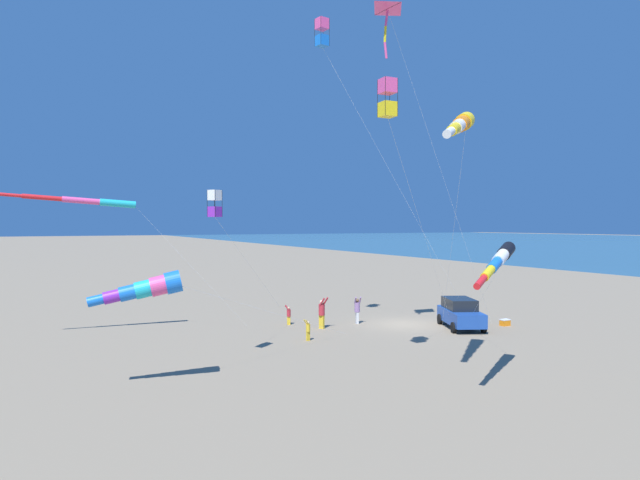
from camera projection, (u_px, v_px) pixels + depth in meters
ground_plane at (405, 324)px, 35.42m from camera, size 600.00×600.00×0.00m
parked_car at (460, 313)px, 34.16m from camera, size 3.44×4.68×1.85m
cooler_box at (505, 322)px, 34.93m from camera, size 0.62×0.42×0.42m
person_adult_flyer at (322, 311)px, 33.96m from camera, size 0.61×0.70×1.99m
person_child_green_jacket at (357, 309)px, 35.58m from camera, size 0.53×0.62×1.82m
person_child_grey_jacket at (308, 329)px, 30.41m from camera, size 0.38×0.31×1.22m
person_bystander_far at (289, 314)px, 35.22m from camera, size 0.46×0.42×1.30m
kite_box_purple_drifting at (388, 98)px, 23.07m from camera, size 10.36×7.50×12.79m
kite_delta_long_streamer_right at (387, 9)px, 29.26m from camera, size 10.51×2.42×18.58m
kite_box_rainbow_low_near at (322, 33)px, 32.06m from camera, size 10.61×2.35×18.79m
kite_windsock_small_distant at (499, 260)px, 22.02m from camera, size 10.91×12.34×5.82m
kite_windsock_red_high_left at (84, 201)px, 30.65m from camera, size 14.55×1.04×8.34m
kite_windsock_yellow_midlevel at (148, 288)px, 21.40m from camera, size 14.69×6.35×4.73m
kite_windsock_green_low_center at (460, 125)px, 22.07m from camera, size 7.98×9.69×11.46m
kite_box_magenta_far_left at (215, 204)px, 24.57m from camera, size 8.12×9.13×8.13m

